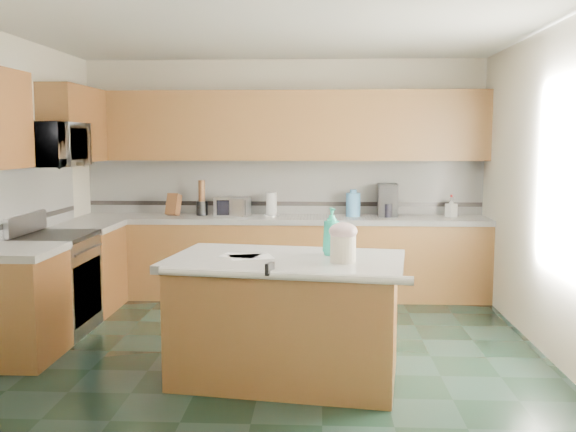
{
  "coord_description": "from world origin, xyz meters",
  "views": [
    {
      "loc": [
        0.43,
        -5.18,
        1.77
      ],
      "look_at": [
        0.15,
        0.35,
        1.12
      ],
      "focal_mm": 40.0,
      "sensor_mm": 36.0,
      "label": 1
    }
  ],
  "objects_px": {
    "treat_jar": "(343,249)",
    "coffee_maker": "(388,200)",
    "toaster_oven": "(232,207)",
    "soap_bottle_island": "(332,232)",
    "knife_block": "(173,205)",
    "island_base": "(286,322)",
    "island_top": "(286,261)"
  },
  "relations": [
    {
      "from": "coffee_maker",
      "to": "toaster_oven",
      "type": "bearing_deg",
      "value": -176.91
    },
    {
      "from": "treat_jar",
      "to": "coffee_maker",
      "type": "relative_size",
      "value": 0.51
    },
    {
      "from": "island_base",
      "to": "toaster_oven",
      "type": "relative_size",
      "value": 4.4
    },
    {
      "from": "island_base",
      "to": "island_top",
      "type": "distance_m",
      "value": 0.46
    },
    {
      "from": "treat_jar",
      "to": "coffee_maker",
      "type": "bearing_deg",
      "value": 67.8
    },
    {
      "from": "island_base",
      "to": "knife_block",
      "type": "distance_m",
      "value": 3.03
    },
    {
      "from": "island_top",
      "to": "knife_block",
      "type": "xyz_separation_m",
      "value": [
        -1.43,
        2.59,
        0.15
      ]
    },
    {
      "from": "island_top",
      "to": "coffee_maker",
      "type": "height_order",
      "value": "coffee_maker"
    },
    {
      "from": "treat_jar",
      "to": "toaster_oven",
      "type": "distance_m",
      "value": 3.0
    },
    {
      "from": "soap_bottle_island",
      "to": "toaster_oven",
      "type": "height_order",
      "value": "soap_bottle_island"
    },
    {
      "from": "coffee_maker",
      "to": "knife_block",
      "type": "bearing_deg",
      "value": -177.18
    },
    {
      "from": "coffee_maker",
      "to": "soap_bottle_island",
      "type": "bearing_deg",
      "value": -102.88
    },
    {
      "from": "knife_block",
      "to": "coffee_maker",
      "type": "xyz_separation_m",
      "value": [
        2.44,
        0.03,
        0.06
      ]
    },
    {
      "from": "island_top",
      "to": "coffee_maker",
      "type": "distance_m",
      "value": 2.82
    },
    {
      "from": "island_base",
      "to": "treat_jar",
      "type": "distance_m",
      "value": 0.73
    },
    {
      "from": "island_base",
      "to": "soap_bottle_island",
      "type": "bearing_deg",
      "value": 26.25
    },
    {
      "from": "soap_bottle_island",
      "to": "knife_block",
      "type": "bearing_deg",
      "value": 107.49
    },
    {
      "from": "toaster_oven",
      "to": "soap_bottle_island",
      "type": "bearing_deg",
      "value": -52.8
    },
    {
      "from": "island_base",
      "to": "island_top",
      "type": "xyz_separation_m",
      "value": [
        0.0,
        0.0,
        0.46
      ]
    },
    {
      "from": "coffee_maker",
      "to": "island_top",
      "type": "bearing_deg",
      "value": -108.9
    },
    {
      "from": "treat_jar",
      "to": "island_top",
      "type": "bearing_deg",
      "value": 147.36
    },
    {
      "from": "soap_bottle_island",
      "to": "coffee_maker",
      "type": "height_order",
      "value": "coffee_maker"
    },
    {
      "from": "island_top",
      "to": "treat_jar",
      "type": "bearing_deg",
      "value": -14.23
    },
    {
      "from": "island_top",
      "to": "toaster_oven",
      "type": "relative_size",
      "value": 4.67
    },
    {
      "from": "island_base",
      "to": "toaster_oven",
      "type": "bearing_deg",
      "value": 114.48
    },
    {
      "from": "island_top",
      "to": "knife_block",
      "type": "bearing_deg",
      "value": 127.2
    },
    {
      "from": "island_base",
      "to": "soap_bottle_island",
      "type": "distance_m",
      "value": 0.75
    },
    {
      "from": "treat_jar",
      "to": "soap_bottle_island",
      "type": "distance_m",
      "value": 0.3
    },
    {
      "from": "toaster_oven",
      "to": "coffee_maker",
      "type": "xyz_separation_m",
      "value": [
        1.76,
        0.03,
        0.08
      ]
    },
    {
      "from": "island_base",
      "to": "island_top",
      "type": "relative_size",
      "value": 0.94
    },
    {
      "from": "soap_bottle_island",
      "to": "coffee_maker",
      "type": "distance_m",
      "value": 2.61
    },
    {
      "from": "toaster_oven",
      "to": "coffee_maker",
      "type": "height_order",
      "value": "coffee_maker"
    }
  ]
}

